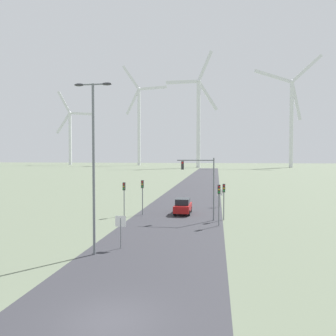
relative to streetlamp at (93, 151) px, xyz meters
name	(u,v)px	position (x,y,z in m)	size (l,w,h in m)	color
ground_plane	(110,320)	(4.02, -8.58, -7.17)	(600.00, 600.00, 0.00)	#5B6651
road_surface	(193,192)	(4.02, 39.42, -7.17)	(10.00, 240.00, 0.01)	#2D2D33
streetlamp	(93,151)	(0.00, 0.00, 0.00)	(2.68, 0.32, 11.79)	slate
stop_sign_near	(121,226)	(1.38, 1.71, -5.48)	(0.81, 0.07, 2.43)	slate
stop_sign_far	(220,195)	(8.77, 22.69, -5.55)	(0.81, 0.07, 2.33)	slate
traffic_light_post_near_left	(124,191)	(-2.02, 14.37, -4.36)	(0.28, 0.34, 3.83)	slate
traffic_light_post_near_right	(219,196)	(8.60, 10.58, -4.22)	(0.28, 0.34, 4.03)	slate
traffic_light_post_mid_left	(142,190)	(-0.10, 15.30, -4.22)	(0.28, 0.34, 4.02)	slate
traffic_light_post_mid_right	(224,194)	(9.13, 13.63, -4.34)	(0.28, 0.34, 3.86)	slate
traffic_light_mast_overhead	(202,177)	(6.79, 13.25, -2.54)	(3.96, 0.35, 6.62)	slate
car_approaching	(183,206)	(4.44, 16.70, -6.26)	(1.88, 4.12, 1.83)	maroon
wind_turbine_far_left	(70,132)	(-100.97, 211.83, 17.28)	(28.01, 6.32, 55.38)	silver
wind_turbine_left	(139,119)	(-47.13, 209.14, 25.84)	(31.74, 4.92, 71.60)	silver
wind_turbine_center	(198,115)	(-2.19, 168.43, 23.17)	(28.92, 14.11, 67.89)	silver
wind_turbine_right	(292,115)	(51.52, 179.23, 23.79)	(39.02, 4.49, 65.86)	silver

